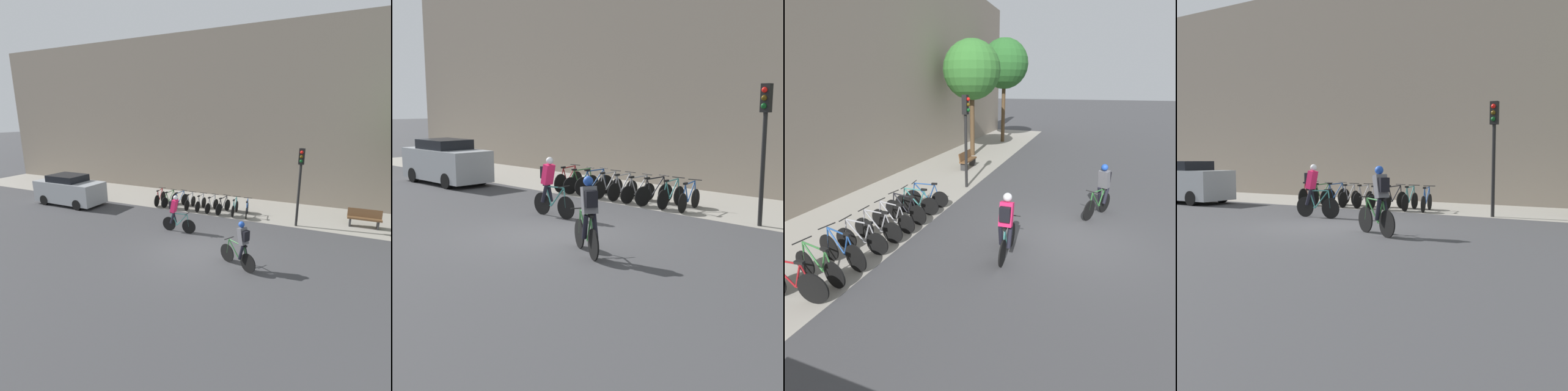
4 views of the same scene
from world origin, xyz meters
TOP-DOWN VIEW (x-y plane):
  - ground at (0.00, 0.00)m, footprint 200.00×200.00m
  - kerb_strip at (0.00, 6.75)m, footprint 44.00×4.50m
  - building_facade at (0.00, 9.30)m, footprint 44.00×0.60m
  - cyclist_pink at (-1.74, 1.61)m, footprint 1.71×0.46m
  - cyclist_grey at (2.10, -0.65)m, footprint 1.56×0.85m
  - parked_bike_0 at (-4.81, 5.28)m, footprint 0.46×1.70m
  - parked_bike_1 at (-4.12, 5.28)m, footprint 0.46×1.64m
  - parked_bike_2 at (-3.43, 5.28)m, footprint 0.48×1.70m
  - parked_bike_3 at (-2.74, 5.28)m, footprint 0.46×1.61m
  - parked_bike_4 at (-2.05, 5.28)m, footprint 0.46×1.59m
  - parked_bike_5 at (-1.36, 5.28)m, footprint 0.46×1.63m
  - parked_bike_6 at (-0.66, 5.28)m, footprint 0.46×1.68m
  - parked_bike_7 at (0.03, 5.28)m, footprint 0.46×1.63m
  - parked_bike_8 at (0.72, 5.28)m, footprint 0.48×1.61m
  - traffic_light_pole at (3.38, 4.79)m, footprint 0.26×0.30m
  - bench at (6.44, 6.00)m, footprint 1.52×0.44m
  - street_tree_0 at (9.56, 6.93)m, footprint 3.38×3.38m
  - street_tree_1 at (15.18, 6.54)m, footprint 3.51×3.51m

SIDE VIEW (x-z plane):
  - ground at x=0.00m, z-range 0.00..0.00m
  - kerb_strip at x=0.00m, z-range 0.00..0.01m
  - parked_bike_5 at x=-1.36m, z-range -0.09..0.85m
  - parked_bike_8 at x=0.72m, z-range -0.09..0.85m
  - parked_bike_3 at x=-2.74m, z-range -0.09..0.86m
  - parked_bike_4 at x=-2.05m, z-range -0.09..0.86m
  - parked_bike_1 at x=-4.12m, z-range -0.09..0.87m
  - parked_bike_7 at x=0.03m, z-range -0.09..0.87m
  - parked_bike_6 at x=-0.66m, z-range -0.08..0.88m
  - parked_bike_2 at x=-3.43m, z-range -0.08..0.91m
  - parked_bike_0 at x=-4.81m, z-range -0.08..0.91m
  - bench at x=6.44m, z-range 0.02..0.91m
  - cyclist_grey at x=2.10m, z-range 0.05..1.84m
  - cyclist_pink at x=-1.74m, z-range 0.06..1.84m
  - traffic_light_pole at x=3.38m, z-range 0.73..4.59m
  - street_tree_0 at x=9.56m, z-range 1.67..8.42m
  - building_facade at x=0.00m, z-range 0.00..10.64m
  - street_tree_1 at x=15.18m, z-range 1.96..9.44m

